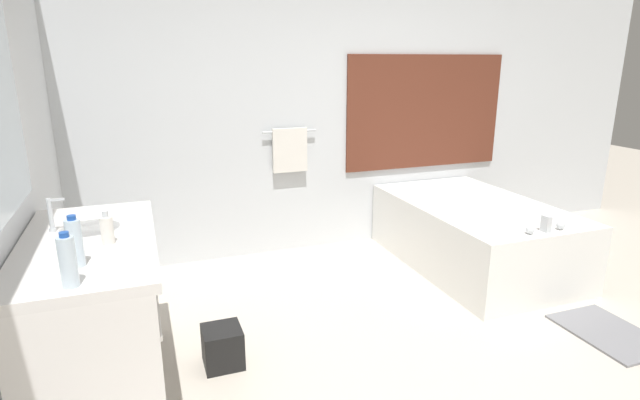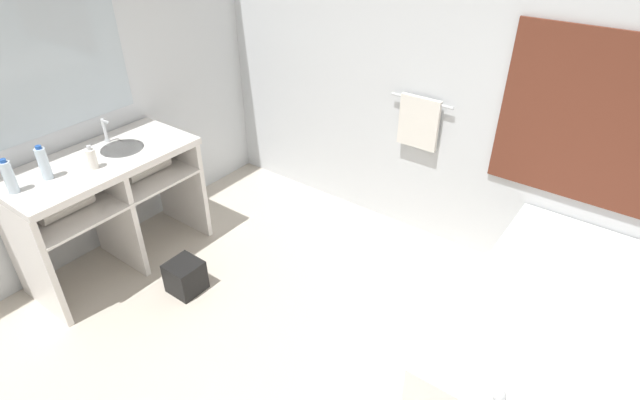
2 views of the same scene
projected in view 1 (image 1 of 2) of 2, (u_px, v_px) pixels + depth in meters
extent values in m
plane|color=beige|center=(447.00, 371.00, 2.94)|extent=(16.00, 16.00, 0.00)
cube|color=silver|center=(318.00, 107.00, 4.59)|extent=(7.40, 0.06, 2.70)
cube|color=brown|center=(426.00, 112.00, 4.94)|extent=(1.70, 0.02, 1.10)
cylinder|color=silver|center=(289.00, 131.00, 4.48)|extent=(0.50, 0.02, 0.02)
cube|color=silver|center=(290.00, 150.00, 4.52)|extent=(0.32, 0.04, 0.40)
cube|color=white|center=(88.00, 244.00, 2.49)|extent=(0.64, 1.30, 0.05)
cube|color=white|center=(94.00, 289.00, 2.56)|extent=(0.61, 1.23, 0.02)
cylinder|color=white|center=(91.00, 237.00, 2.67)|extent=(0.30, 0.30, 0.10)
cube|color=white|center=(90.00, 399.00, 2.05)|extent=(0.59, 0.04, 0.86)
cube|color=white|center=(99.00, 325.00, 2.61)|extent=(0.59, 0.04, 0.86)
cube|color=white|center=(104.00, 278.00, 3.18)|extent=(0.59, 0.04, 0.86)
cylinder|color=silver|center=(99.00, 302.00, 2.26)|extent=(0.13, 0.36, 0.13)
cylinder|color=silver|center=(105.00, 252.00, 2.85)|extent=(0.13, 0.36, 0.13)
cylinder|color=silver|center=(53.00, 230.00, 2.60)|extent=(0.04, 0.04, 0.02)
cylinder|color=silver|center=(50.00, 213.00, 2.58)|extent=(0.02, 0.02, 0.16)
cube|color=silver|center=(57.00, 200.00, 2.57)|extent=(0.07, 0.01, 0.01)
cube|color=white|center=(473.00, 234.00, 4.40)|extent=(1.10, 1.79, 0.57)
ellipsoid|color=white|center=(475.00, 220.00, 4.37)|extent=(0.79, 1.29, 0.30)
cube|color=silver|center=(546.00, 224.00, 3.59)|extent=(0.04, 0.07, 0.12)
sphere|color=silver|center=(530.00, 230.00, 3.55)|extent=(0.06, 0.06, 0.06)
sphere|color=silver|center=(561.00, 226.00, 3.64)|extent=(0.06, 0.06, 0.06)
cylinder|color=silver|center=(75.00, 243.00, 2.14)|extent=(0.07, 0.07, 0.21)
cylinder|color=#1E4CA8|center=(71.00, 218.00, 2.11)|extent=(0.04, 0.04, 0.02)
cylinder|color=silver|center=(68.00, 262.00, 1.95)|extent=(0.07, 0.07, 0.21)
cylinder|color=#1E4CA8|center=(64.00, 235.00, 1.92)|extent=(0.04, 0.04, 0.02)
cylinder|color=white|center=(107.00, 230.00, 2.42)|extent=(0.06, 0.06, 0.14)
cylinder|color=silver|center=(105.00, 214.00, 2.39)|extent=(0.03, 0.03, 0.03)
cube|color=black|center=(223.00, 347.00, 2.98)|extent=(0.23, 0.23, 0.24)
cube|color=slate|center=(609.00, 333.00, 3.34)|extent=(0.47, 0.66, 0.02)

